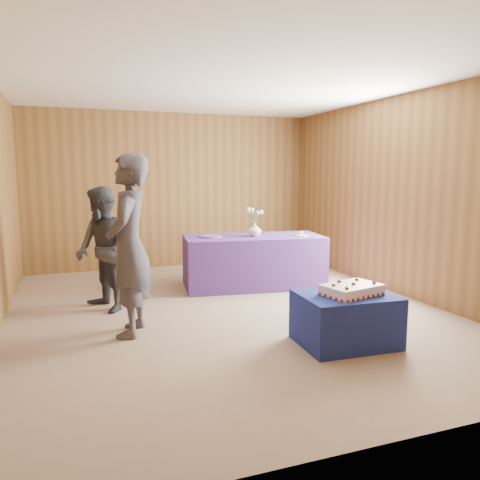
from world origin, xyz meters
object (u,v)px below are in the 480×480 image
guest_left (129,246)px  sheet_cake (351,289)px  cake_table (346,319)px  vase (255,230)px  serving_table (253,261)px  guest_right (103,249)px

guest_left → sheet_cake: bearing=79.9°
cake_table → vase: 2.53m
serving_table → guest_left: size_ratio=1.08×
sheet_cake → guest_right: bearing=124.3°
serving_table → guest_left: (-1.95, -1.49, 0.55)m
sheet_cake → guest_left: size_ratio=0.34×
cake_table → sheet_cake: 0.30m
serving_table → vase: bearing=-76.5°
vase → guest_right: size_ratio=0.13×
cake_table → guest_right: guest_right is taller
serving_table → sheet_cake: (0.01, -2.53, 0.17)m
guest_left → guest_right: guest_left is taller
sheet_cake → guest_right: size_ratio=0.42×
guest_right → vase: bearing=79.7°
guest_left → guest_right: size_ratio=1.23×
sheet_cake → guest_left: 2.26m
cake_table → serving_table: (0.02, 2.50, 0.12)m
sheet_cake → vase: (-0.01, 2.49, 0.30)m
serving_table → cake_table: bearing=-82.6°
serving_table → vase: (0.00, -0.04, 0.47)m
sheet_cake → guest_right: (-2.16, 2.00, 0.21)m
vase → guest_left: bearing=-143.5°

